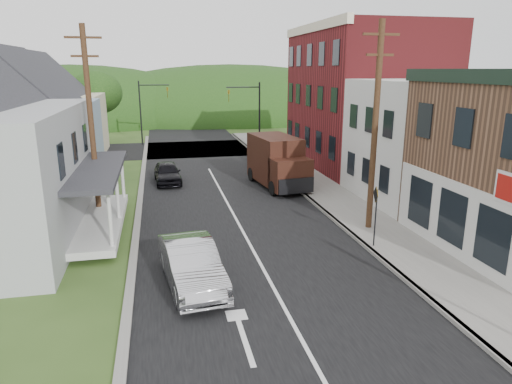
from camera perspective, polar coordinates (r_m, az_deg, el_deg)
ground at (r=16.46m, az=1.21°, el=-10.20°), size 120.00×120.00×0.00m
road at (r=25.70m, az=-3.93°, el=-0.82°), size 9.00×90.00×0.02m
cross_road at (r=42.21m, az=-7.29°, el=5.38°), size 60.00×9.00×0.02m
sidewalk_right at (r=25.32m, az=10.08°, el=-1.09°), size 2.80×55.00×0.15m
curb_right at (r=24.85m, az=7.19°, el=-1.28°), size 0.20×55.00×0.15m
curb_left at (r=23.56m, az=-14.48°, el=-2.61°), size 0.30×55.00×0.12m
storefront_white at (r=26.74m, az=21.65°, el=5.91°), size 8.00×7.00×6.50m
storefront_red at (r=34.82m, az=13.24°, el=11.36°), size 8.00×12.00×10.00m
house_blue at (r=32.54m, az=-25.71°, el=7.73°), size 7.14×8.16×7.28m
house_cream at (r=41.40m, az=-23.61°, el=9.23°), size 7.14×8.16×7.28m
utility_pole_right at (r=20.27m, az=14.66°, el=7.88°), size 1.60×0.26×9.00m
utility_pole_left at (r=22.80m, az=-19.93°, el=8.23°), size 1.60×0.26×9.00m
traffic_signal_right at (r=38.90m, az=-0.58°, el=10.27°), size 2.87×0.20×6.00m
traffic_signal_left at (r=45.10m, az=-13.40°, el=10.53°), size 2.87×0.20×6.00m
tree_left_d at (r=46.85m, az=-19.32°, el=11.64°), size 4.80×4.80×6.94m
forested_ridge at (r=69.91m, az=-9.35°, el=9.12°), size 90.00×30.00×16.00m
silver_sedan at (r=15.48m, az=-8.10°, el=-8.95°), size 2.18×4.78×1.52m
dark_sedan at (r=29.52m, az=-11.02°, el=2.36°), size 1.77×3.98×1.33m
delivery_van at (r=27.93m, az=2.72°, el=3.78°), size 2.87×5.73×3.08m
warning_sign at (r=18.61m, az=14.73°, el=-1.94°), size 0.17×0.67×2.48m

